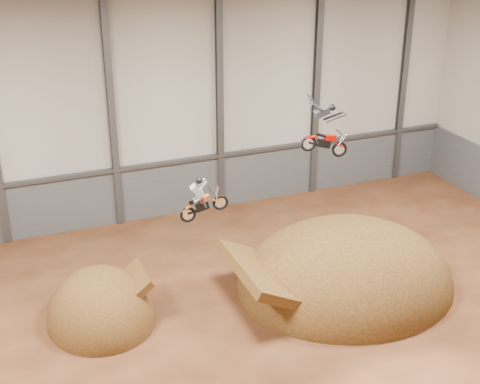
{
  "coord_description": "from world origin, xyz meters",
  "views": [
    {
      "loc": [
        -10.25,
        -22.54,
        18.44
      ],
      "look_at": [
        0.36,
        4.0,
        5.88
      ],
      "focal_mm": 50.0,
      "sensor_mm": 36.0,
      "label": 1
    }
  ],
  "objects_px": {
    "landing_ramp": "(345,285)",
    "fmx_rider_a": "(206,194)",
    "takeoff_ramp": "(102,320)",
    "fmx_rider_b": "(323,127)"
  },
  "relations": [
    {
      "from": "takeoff_ramp",
      "to": "fmx_rider_b",
      "type": "relative_size",
      "value": 1.93
    },
    {
      "from": "takeoff_ramp",
      "to": "fmx_rider_a",
      "type": "bearing_deg",
      "value": -15.88
    },
    {
      "from": "takeoff_ramp",
      "to": "fmx_rider_a",
      "type": "xyz_separation_m",
      "value": [
        4.93,
        -1.4,
        6.34
      ]
    },
    {
      "from": "landing_ramp",
      "to": "fmx_rider_b",
      "type": "bearing_deg",
      "value": -165.2
    },
    {
      "from": "fmx_rider_a",
      "to": "fmx_rider_b",
      "type": "bearing_deg",
      "value": -2.17
    },
    {
      "from": "fmx_rider_b",
      "to": "fmx_rider_a",
      "type": "bearing_deg",
      "value": -179.82
    },
    {
      "from": "fmx_rider_b",
      "to": "landing_ramp",
      "type": "bearing_deg",
      "value": 22.69
    },
    {
      "from": "landing_ramp",
      "to": "fmx_rider_a",
      "type": "bearing_deg",
      "value": 178.66
    },
    {
      "from": "takeoff_ramp",
      "to": "landing_ramp",
      "type": "xyz_separation_m",
      "value": [
        12.39,
        -1.58,
        0.0
      ]
    },
    {
      "from": "fmx_rider_a",
      "to": "fmx_rider_b",
      "type": "xyz_separation_m",
      "value": [
        5.37,
        -0.73,
        2.75
      ]
    }
  ]
}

